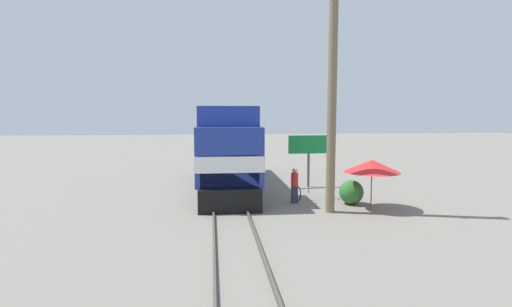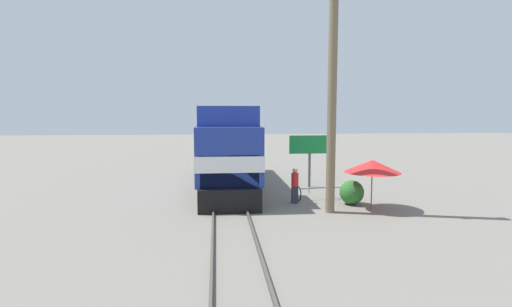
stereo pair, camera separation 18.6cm
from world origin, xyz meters
The scene contains 10 objects.
ground_plane centered at (0.00, 0.00, 0.00)m, with size 120.00×120.00×0.00m, color slate.
rail_near centered at (-0.72, 0.00, 0.07)m, with size 0.08×33.57×0.15m, color #4C4742.
rail_far centered at (0.72, 0.00, 0.07)m, with size 0.08×33.57×0.15m, color #4C4742.
locomotive centered at (0.00, 4.31, 1.98)m, with size 3.03×13.63×4.60m.
utility_pole centered at (4.31, -2.17, 5.87)m, with size 1.80×0.39×11.61m.
vendor_umbrella centered at (6.31, -1.80, 1.94)m, with size 2.48×2.48×2.22m.
billboard_sign centered at (4.79, 3.72, 2.28)m, with size 2.38×0.12×2.99m.
shrub_cluster centered at (5.75, -0.82, 0.57)m, with size 1.14×1.14×1.14m, color #2D722D.
person_bystander centered at (3.14, -0.31, 0.92)m, with size 0.34×0.34×1.69m.
bicycle centered at (4.26, 0.34, 0.37)m, with size 1.89×1.04×0.73m.
Camera 2 is at (-0.55, -18.70, 4.31)m, focal length 28.00 mm.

